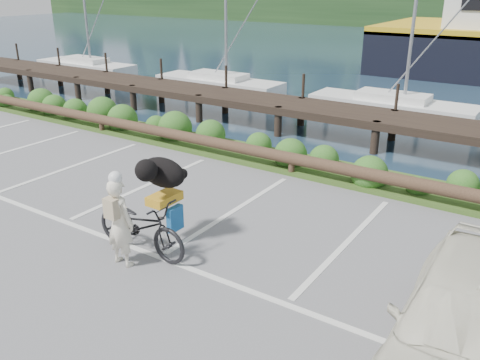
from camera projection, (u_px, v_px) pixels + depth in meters
ground at (174, 248)px, 9.46m from camera, size 72.00×72.00×0.00m
vegetation_strip at (304, 165)px, 13.55m from camera, size 34.00×1.60×0.10m
log_rail at (291, 175)px, 13.02m from camera, size 32.00×0.30×0.60m
bicycle at (141, 226)px, 9.13m from camera, size 2.06×0.74×1.08m
cyclist at (120, 223)px, 8.67m from camera, size 0.59×0.39×1.60m
dog at (163, 172)px, 9.34m from camera, size 0.49×0.98×0.56m
parked_car at (474, 325)px, 6.14m from camera, size 1.93×4.58×1.55m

